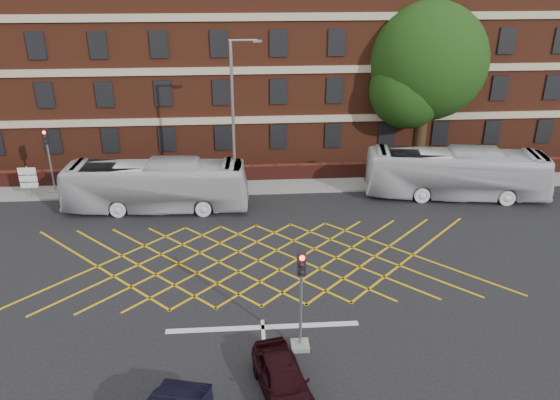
{
  "coord_description": "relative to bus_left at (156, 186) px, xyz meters",
  "views": [
    {
      "loc": [
        -0.62,
        -22.05,
        13.95
      ],
      "look_at": [
        1.07,
        1.5,
        3.55
      ],
      "focal_mm": 35.0,
      "sensor_mm": 36.0,
      "label": 1
    }
  ],
  "objects": [
    {
      "name": "utility_cabinet",
      "position": [
        6.01,
        -14.32,
        -1.13
      ],
      "size": [
        0.45,
        0.44,
        0.8
      ],
      "primitive_type": "cube",
      "color": "gold",
      "rests_on": "ground"
    },
    {
      "name": "ground",
      "position": [
        5.88,
        -8.73,
        -1.53
      ],
      "size": [
        120.0,
        120.0,
        0.0
      ],
      "primitive_type": "plane",
      "color": "black",
      "rests_on": "ground"
    },
    {
      "name": "boundary_wall",
      "position": [
        5.88,
        4.27,
        -0.98
      ],
      "size": [
        56.0,
        0.5,
        1.1
      ],
      "primitive_type": "cube",
      "color": "#4E1A14",
      "rests_on": "ground"
    },
    {
      "name": "victorian_building",
      "position": [
        6.13,
        13.26,
        6.3
      ],
      "size": [
        51.0,
        12.17,
        20.4
      ],
      "color": "#5B2717",
      "rests_on": "ground"
    },
    {
      "name": "traffic_light_far",
      "position": [
        -7.06,
        3.07,
        0.23
      ],
      "size": [
        0.7,
        0.7,
        4.27
      ],
      "color": "slate",
      "rests_on": "ground"
    },
    {
      "name": "stop_line",
      "position": [
        5.88,
        -12.23,
        -1.52
      ],
      "size": [
        8.0,
        0.3,
        0.02
      ],
      "primitive_type": "cube",
      "color": "silver",
      "rests_on": "ground"
    },
    {
      "name": "direction_signs",
      "position": [
        -8.23,
        2.1,
        -0.15
      ],
      "size": [
        1.1,
        0.16,
        2.2
      ],
      "color": "gray",
      "rests_on": "ground"
    },
    {
      "name": "far_pavement",
      "position": [
        5.88,
        3.27,
        -1.47
      ],
      "size": [
        60.0,
        3.0,
        0.12
      ],
      "primitive_type": "cube",
      "color": "slate",
      "rests_on": "ground"
    },
    {
      "name": "box_junction_hatching",
      "position": [
        5.88,
        -6.73,
        -1.52
      ],
      "size": [
        8.22,
        8.22,
        0.02
      ],
      "primitive_type": "cube",
      "rotation": [
        0.0,
        0.0,
        0.79
      ],
      "color": "#CC990C",
      "rests_on": "ground"
    },
    {
      "name": "street_lamp",
      "position": [
        4.81,
        0.47,
        1.98
      ],
      "size": [
        2.25,
        1.0,
        9.95
      ],
      "color": "slate",
      "rests_on": "ground"
    },
    {
      "name": "bus_right",
      "position": [
        18.69,
        0.58,
        0.05
      ],
      "size": [
        11.6,
        4.34,
        3.15
      ],
      "primitive_type": "imported",
      "rotation": [
        0.0,
        0.0,
        1.42
      ],
      "color": "silver",
      "rests_on": "ground"
    },
    {
      "name": "traffic_light_near",
      "position": [
        7.28,
        -13.62,
        0.23
      ],
      "size": [
        0.7,
        0.7,
        4.27
      ],
      "color": "slate",
      "rests_on": "ground"
    },
    {
      "name": "car_maroon",
      "position": [
        6.42,
        -16.08,
        -0.86
      ],
      "size": [
        2.37,
        4.21,
        1.35
      ],
      "primitive_type": "imported",
      "rotation": [
        0.0,
        0.0,
        0.21
      ],
      "color": "black",
      "rests_on": "ground"
    },
    {
      "name": "deciduous_tree",
      "position": [
        18.36,
        7.27,
        5.36
      ],
      "size": [
        8.33,
        8.28,
        11.6
      ],
      "color": "black",
      "rests_on": "ground"
    },
    {
      "name": "bus_left",
      "position": [
        0.0,
        0.0,
        0.0
      ],
      "size": [
        11.12,
        3.13,
        3.06
      ],
      "primitive_type": "imported",
      "rotation": [
        0.0,
        0.0,
        1.52
      ],
      "color": "#BAB9BE",
      "rests_on": "ground"
    }
  ]
}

